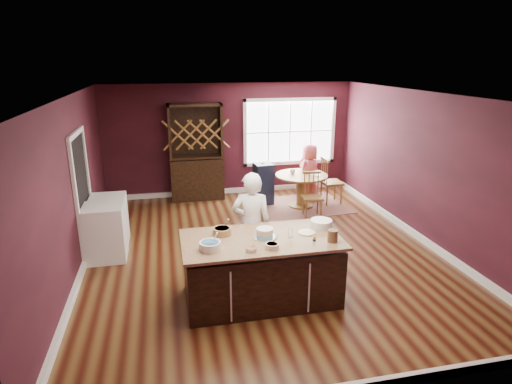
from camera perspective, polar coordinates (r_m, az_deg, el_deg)
room_shell at (r=7.16m, az=0.92°, el=2.00°), size 7.00×7.00×7.00m
window at (r=10.79m, az=4.52°, el=8.02°), size 2.36×0.10×1.66m
doorway at (r=7.78m, az=-22.02°, el=-0.54°), size 0.08×1.26×2.13m
kitchen_island at (r=6.04m, az=0.70°, el=-10.37°), size 2.16×1.13×0.92m
dining_table at (r=9.73m, az=6.05°, el=1.10°), size 1.18×1.18×0.75m
baker at (r=6.50m, az=-0.59°, el=-4.45°), size 0.69×0.54×1.66m
layer_cake at (r=5.83m, az=1.18°, el=-5.48°), size 0.32×0.32×0.13m
bowl_blue at (r=5.51m, az=-6.13°, el=-7.15°), size 0.28×0.28×0.11m
bowl_yellow at (r=5.95m, az=-4.53°, el=-5.23°), size 0.25×0.25×0.10m
bowl_pink at (r=5.44m, az=-0.65°, el=-7.69°), size 0.14×0.14×0.05m
bowl_olive at (r=5.52m, az=2.16°, el=-7.21°), size 0.18×0.18×0.07m
drinking_glass at (r=5.84m, az=4.61°, el=-5.46°), size 0.07×0.07×0.14m
dinner_plate at (r=6.03m, az=6.79°, el=-5.38°), size 0.24×0.24×0.02m
white_tub at (r=6.26m, az=8.69°, el=-4.16°), size 0.31×0.31×0.11m
stoneware_crock at (r=5.79m, az=10.19°, el=-5.77°), size 0.14×0.14×0.16m
toy_figurine at (r=5.78m, az=7.77°, el=-6.14°), size 0.05×0.05×0.08m
rug at (r=9.89m, az=5.95°, el=-1.84°), size 2.18×1.75×0.01m
chair_east at (r=10.05m, az=10.07°, el=1.54°), size 0.45×0.47×1.09m
chair_south at (r=9.07m, az=7.54°, el=-0.46°), size 0.46×0.44×0.98m
chair_north at (r=10.54m, az=6.63°, el=2.15°), size 0.43×0.42×0.99m
seated_woman at (r=10.19m, az=7.14°, el=2.63°), size 0.79×0.71×1.35m
high_chair at (r=9.88m, az=0.98°, el=1.23°), size 0.44×0.44×1.00m
toddler at (r=9.78m, az=1.28°, el=2.95°), size 0.18×0.14×0.26m
table_plate at (r=9.66m, az=7.91°, el=2.29°), size 0.21×0.21×0.02m
table_cup at (r=9.73m, az=4.90°, el=2.74°), size 0.13×0.13×0.10m
hutch at (r=10.19m, az=-7.99°, el=5.26°), size 1.24×0.52×2.27m
washer at (r=7.61m, az=-19.47°, el=-5.11°), size 0.65×0.62×0.94m
dryer at (r=8.21m, az=-18.96°, el=-3.55°), size 0.62×0.60×0.90m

